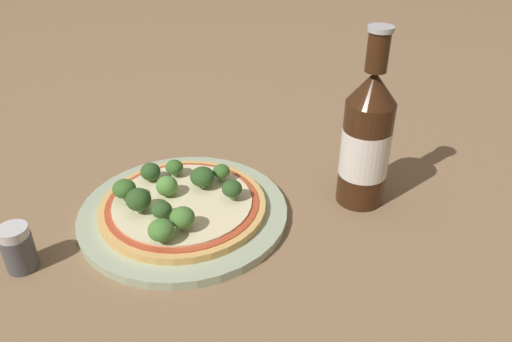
{
  "coord_description": "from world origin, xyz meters",
  "views": [
    {
      "loc": [
        0.16,
        -0.53,
        0.4
      ],
      "look_at": [
        0.07,
        0.01,
        0.06
      ],
      "focal_mm": 35.0,
      "sensor_mm": 36.0,
      "label": 1
    }
  ],
  "objects": [
    {
      "name": "broccoli_floret_5",
      "position": [
        -0.06,
        -0.05,
        0.04
      ],
      "size": [
        0.03,
        0.03,
        0.03
      ],
      "color": "#89A866",
      "rests_on": "pizza"
    },
    {
      "name": "broccoli_floret_4",
      "position": [
        0.02,
        0.04,
        0.04
      ],
      "size": [
        0.02,
        0.02,
        0.02
      ],
      "color": "#89A866",
      "rests_on": "pizza"
    },
    {
      "name": "broccoli_floret_7",
      "position": [
        -0.05,
        0.04,
        0.04
      ],
      "size": [
        0.02,
        0.02,
        0.02
      ],
      "color": "#89A866",
      "rests_on": "pizza"
    },
    {
      "name": "ground_plane",
      "position": [
        0.0,
        0.0,
        0.0
      ],
      "size": [
        3.0,
        3.0,
        0.0
      ],
      "primitive_type": "plane",
      "color": "#846647"
    },
    {
      "name": "pizza",
      "position": [
        -0.02,
        -0.02,
        0.02
      ],
      "size": [
        0.22,
        0.22,
        0.01
      ],
      "color": "tan",
      "rests_on": "plate"
    },
    {
      "name": "broccoli_floret_9",
      "position": [
        -0.07,
        0.02,
        0.04
      ],
      "size": [
        0.03,
        0.03,
        0.03
      ],
      "color": "#89A866",
      "rests_on": "pizza"
    },
    {
      "name": "broccoli_floret_2",
      "position": [
        -0.03,
        -0.06,
        0.04
      ],
      "size": [
        0.03,
        0.03,
        0.02
      ],
      "color": "#89A866",
      "rests_on": "pizza"
    },
    {
      "name": "broccoli_floret_6",
      "position": [
        0.0,
        -0.08,
        0.04
      ],
      "size": [
        0.03,
        0.03,
        0.03
      ],
      "color": "#89A866",
      "rests_on": "pizza"
    },
    {
      "name": "broccoli_floret_1",
      "position": [
        -0.04,
        -0.01,
        0.04
      ],
      "size": [
        0.03,
        0.03,
        0.03
      ],
      "color": "#89A866",
      "rests_on": "pizza"
    },
    {
      "name": "broccoli_floret_0",
      "position": [
        0.04,
        -0.01,
        0.04
      ],
      "size": [
        0.03,
        0.03,
        0.03
      ],
      "color": "#89A866",
      "rests_on": "pizza"
    },
    {
      "name": "beer_bottle",
      "position": [
        0.21,
        0.06,
        0.09
      ],
      "size": [
        0.06,
        0.06,
        0.24
      ],
      "color": "#381E0F",
      "rests_on": "ground_plane"
    },
    {
      "name": "broccoli_floret_8",
      "position": [
        -0.09,
        -0.03,
        0.04
      ],
      "size": [
        0.03,
        0.03,
        0.03
      ],
      "color": "#89A866",
      "rests_on": "pizza"
    },
    {
      "name": "broccoli_floret_10",
      "position": [
        -0.02,
        -0.1,
        0.04
      ],
      "size": [
        0.03,
        0.03,
        0.03
      ],
      "color": "#89A866",
      "rests_on": "pizza"
    },
    {
      "name": "pepper_shaker",
      "position": [
        -0.17,
        -0.14,
        0.03
      ],
      "size": [
        0.04,
        0.04,
        0.06
      ],
      "color": "#4C4C51",
      "rests_on": "ground_plane"
    },
    {
      "name": "broccoli_floret_3",
      "position": [
        -0.0,
        0.02,
        0.04
      ],
      "size": [
        0.03,
        0.03,
        0.03
      ],
      "color": "#89A866",
      "rests_on": "pizza"
    },
    {
      "name": "plate",
      "position": [
        -0.02,
        -0.02,
        0.01
      ],
      "size": [
        0.27,
        0.27,
        0.01
      ],
      "color": "#A3B293",
      "rests_on": "ground_plane"
    }
  ]
}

